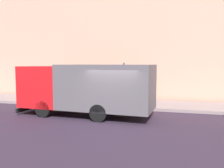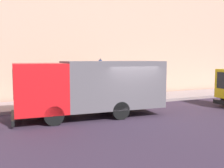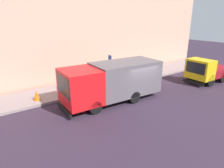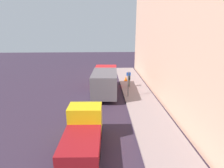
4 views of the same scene
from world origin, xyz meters
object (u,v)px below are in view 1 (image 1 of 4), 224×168
(street_sign_post, at_px, (124,80))
(traffic_cone_orange, at_px, (42,96))
(large_utility_truck, at_px, (87,87))
(pedestrian_walking, at_px, (78,89))

(street_sign_post, bearing_deg, traffic_cone_orange, 85.55)
(traffic_cone_orange, xyz_separation_m, street_sign_post, (-0.47, -6.03, 1.24))
(traffic_cone_orange, bearing_deg, large_utility_truck, -122.70)
(large_utility_truck, relative_size, street_sign_post, 2.74)
(large_utility_truck, distance_m, traffic_cone_orange, 5.46)
(pedestrian_walking, height_order, traffic_cone_orange, pedestrian_walking)
(large_utility_truck, relative_size, pedestrian_walking, 4.34)
(pedestrian_walking, bearing_deg, street_sign_post, -88.26)
(traffic_cone_orange, height_order, street_sign_post, street_sign_post)
(pedestrian_walking, xyz_separation_m, street_sign_post, (-0.53, -3.35, 0.68))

